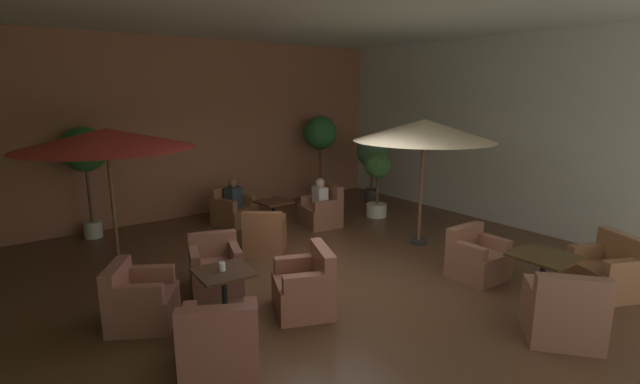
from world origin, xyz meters
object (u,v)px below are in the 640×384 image
object	(u,v)px
armchair_mid_center_north	(606,273)
armchair_front_left_west	(220,342)
armchair_front_left_north	(305,288)
potted_tree_mid_right	(377,176)
armchair_front_right_south	(265,235)
patio_umbrella_tall_red	(106,139)
armchair_mid_center_south	(563,315)
armchair_front_right_east	(233,211)
patron_by_window	(233,194)
cafe_table_front_right	(273,210)
armchair_front_right_north	(322,211)
armchair_front_left_east	(215,269)
patio_umbrella_center_beige	(424,131)
patron_blue_shirt	(320,194)
iced_drink_cup	(222,266)
cafe_table_front_left	(224,285)
cafe_table_mid_center	(543,266)
potted_tree_mid_left	(372,155)
potted_tree_right_corner	(320,139)
armchair_mid_center_east	(477,259)
armchair_front_left_south	(140,302)

from	to	relation	value
armchair_mid_center_north	armchair_front_left_west	bearing A→B (deg)	162.69
armchair_front_left_north	potted_tree_mid_right	xyz separation A→B (m)	(4.05, 2.87, 0.65)
armchair_front_right_south	patio_umbrella_tall_red	size ratio (longest dim) A/B	0.39
patio_umbrella_tall_red	potted_tree_mid_right	xyz separation A→B (m)	(5.69, -0.18, -1.19)
armchair_mid_center_south	patio_umbrella_tall_red	xyz separation A→B (m)	(-3.67, 5.47, 1.84)
potted_tree_mid_right	armchair_front_right_south	bearing A→B (deg)	-170.91
armchair_front_right_east	patron_by_window	world-z (taller)	patron_by_window
armchair_front_left_north	cafe_table_front_right	size ratio (longest dim) A/B	1.52
armchair_front_right_north	cafe_table_front_right	bearing A→B (deg)	171.62
cafe_table_front_right	armchair_front_left_west	bearing A→B (deg)	-127.78
armchair_front_left_east	armchair_front_left_west	bearing A→B (deg)	-112.67
armchair_mid_center_north	patio_umbrella_center_beige	bearing A→B (deg)	98.14
armchair_front_left_east	cafe_table_front_right	xyz separation A→B (m)	(2.10, 1.82, 0.20)
armchair_front_left_north	armchair_front_left_west	distance (m)	1.56
patio_umbrella_center_beige	armchair_front_right_north	bearing A→B (deg)	110.35
armchair_front_left_west	patron_blue_shirt	xyz separation A→B (m)	(4.00, 3.60, 0.41)
iced_drink_cup	patron_blue_shirt	bearing A→B (deg)	36.98
armchair_front_left_west	cafe_table_front_right	world-z (taller)	armchair_front_left_west
cafe_table_front_left	cafe_table_mid_center	world-z (taller)	same
patron_blue_shirt	potted_tree_mid_left	bearing A→B (deg)	20.88
cafe_table_mid_center	iced_drink_cup	distance (m)	4.39
armchair_mid_center_south	potted_tree_right_corner	distance (m)	7.67
armchair_front_right_south	armchair_front_left_east	bearing A→B (deg)	-146.05
cafe_table_front_right	patio_umbrella_tall_red	bearing A→B (deg)	-176.80
armchair_front_left_east	potted_tree_mid_left	xyz separation A→B (m)	(5.55, 2.56, 0.97)
armchair_front_right_north	armchair_mid_center_east	distance (m)	3.75
armchair_front_left_north	patron_blue_shirt	size ratio (longest dim) A/B	1.66
armchair_front_right_east	potted_tree_mid_right	distance (m)	3.40
armchair_mid_center_south	armchair_front_left_north	bearing A→B (deg)	129.82
potted_tree_mid_right	cafe_table_front_right	bearing A→B (deg)	172.29
armchair_mid_center_south	patron_by_window	distance (m)	6.75
cafe_table_mid_center	patio_umbrella_center_beige	xyz separation A→B (m)	(0.52, 2.70, 1.66)
armchair_front_left_north	cafe_table_front_left	bearing A→B (deg)	157.60
armchair_front_left_west	patio_umbrella_center_beige	world-z (taller)	patio_umbrella_center_beige
patron_blue_shirt	cafe_table_front_left	bearing A→B (deg)	-142.77
patio_umbrella_center_beige	cafe_table_front_right	bearing A→B (deg)	130.12
cafe_table_front_right	armchair_front_right_east	size ratio (longest dim) A/B	0.70
potted_tree_mid_left	patron_blue_shirt	bearing A→B (deg)	-159.12
cafe_table_front_right	armchair_front_right_south	size ratio (longest dim) A/B	0.65
armchair_front_right_south	armchair_front_right_north	bearing A→B (deg)	21.22
cafe_table_front_right	armchair_front_right_north	size ratio (longest dim) A/B	0.75
armchair_mid_center_south	patio_umbrella_tall_red	size ratio (longest dim) A/B	0.41
potted_tree_right_corner	iced_drink_cup	bearing A→B (deg)	-137.49
armchair_front_left_west	potted_tree_mid_right	size ratio (longest dim) A/B	0.70
armchair_front_left_west	armchair_mid_center_north	distance (m)	5.52
armchair_mid_center_east	patron_blue_shirt	size ratio (longest dim) A/B	1.28
potted_tree_mid_right	patio_umbrella_center_beige	bearing A→B (deg)	-109.98
patron_blue_shirt	armchair_front_left_east	bearing A→B (deg)	-152.52
armchair_front_left_east	armchair_front_left_south	bearing A→B (deg)	-159.24
armchair_mid_center_south	armchair_front_left_west	bearing A→B (deg)	151.57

